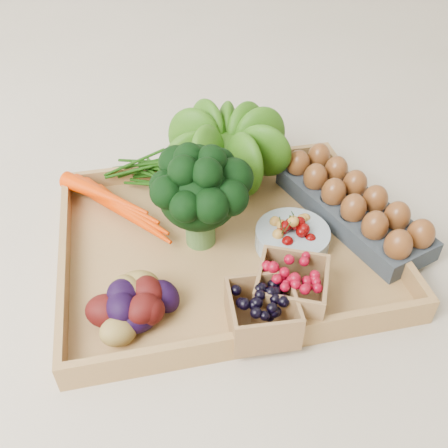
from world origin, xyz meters
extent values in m
plane|color=beige|center=(0.00, 0.00, 0.00)|extent=(4.00, 4.00, 0.00)
cube|color=#B0834A|center=(0.00, 0.00, 0.01)|extent=(0.55, 0.45, 0.01)
sphere|color=#1E540D|center=(0.04, 0.19, 0.10)|extent=(0.16, 0.16, 0.16)
cylinder|color=#8C9EA5|center=(0.11, -0.03, 0.03)|extent=(0.13, 0.13, 0.03)
cube|color=#333940|center=(0.24, 0.02, 0.03)|extent=(0.20, 0.34, 0.04)
cube|color=black|center=(0.02, -0.19, 0.05)|extent=(0.10, 0.10, 0.07)
cube|color=maroon|center=(0.07, -0.15, 0.05)|extent=(0.14, 0.14, 0.07)
camera|label=1|loc=(-0.13, -0.62, 0.61)|focal=40.00mm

